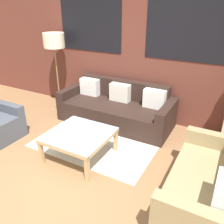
{
  "coord_description": "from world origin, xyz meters",
  "views": [
    {
      "loc": [
        1.83,
        -1.8,
        2.19
      ],
      "look_at": [
        0.16,
        1.27,
        0.55
      ],
      "focal_mm": 38.0,
      "sensor_mm": 36.0,
      "label": 1
    }
  ],
  "objects_px": {
    "settee_vintage": "(211,188)",
    "coffee_table": "(79,137)",
    "couch_dark": "(116,108)",
    "floor_lamp": "(54,43)"
  },
  "relations": [
    {
      "from": "settee_vintage",
      "to": "coffee_table",
      "type": "relative_size",
      "value": 1.73
    },
    {
      "from": "couch_dark",
      "to": "coffee_table",
      "type": "height_order",
      "value": "couch_dark"
    },
    {
      "from": "coffee_table",
      "to": "floor_lamp",
      "type": "bearing_deg",
      "value": 138.29
    },
    {
      "from": "settee_vintage",
      "to": "floor_lamp",
      "type": "bearing_deg",
      "value": 155.99
    },
    {
      "from": "couch_dark",
      "to": "settee_vintage",
      "type": "distance_m",
      "value": 2.43
    },
    {
      "from": "couch_dark",
      "to": "floor_lamp",
      "type": "relative_size",
      "value": 1.36
    },
    {
      "from": "settee_vintage",
      "to": "coffee_table",
      "type": "bearing_deg",
      "value": 175.53
    },
    {
      "from": "couch_dark",
      "to": "coffee_table",
      "type": "relative_size",
      "value": 2.48
    },
    {
      "from": "couch_dark",
      "to": "coffee_table",
      "type": "distance_m",
      "value": 1.32
    },
    {
      "from": "couch_dark",
      "to": "floor_lamp",
      "type": "height_order",
      "value": "floor_lamp"
    }
  ]
}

